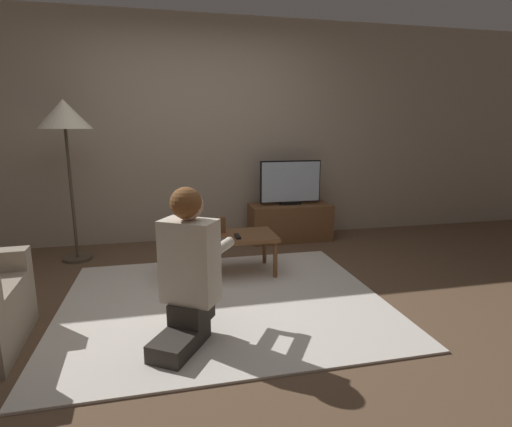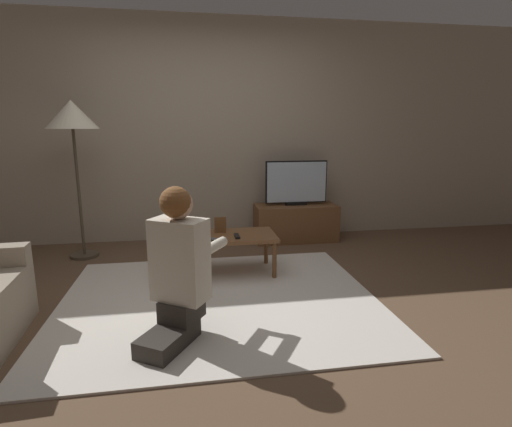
# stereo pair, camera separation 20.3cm
# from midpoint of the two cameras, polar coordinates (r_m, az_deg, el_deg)

# --- Properties ---
(ground_plane) EXTENTS (10.00, 10.00, 0.00)m
(ground_plane) POSITION_cam_midpoint_polar(r_m,az_deg,el_deg) (3.23, -6.43, -12.46)
(ground_plane) COLOR brown
(wall_back) EXTENTS (10.00, 0.06, 2.60)m
(wall_back) POSITION_cam_midpoint_polar(r_m,az_deg,el_deg) (4.87, -9.43, 11.48)
(wall_back) COLOR tan
(wall_back) RESTS_ON ground_plane
(rug) EXTENTS (2.46, 2.07, 0.02)m
(rug) POSITION_cam_midpoint_polar(r_m,az_deg,el_deg) (3.23, -6.43, -12.33)
(rug) COLOR silver
(rug) RESTS_ON ground_plane
(tv_stand) EXTENTS (0.98, 0.42, 0.44)m
(tv_stand) POSITION_cam_midpoint_polar(r_m,az_deg,el_deg) (4.87, 3.67, -1.23)
(tv_stand) COLOR brown
(tv_stand) RESTS_ON ground_plane
(tv) EXTENTS (0.74, 0.08, 0.53)m
(tv) POSITION_cam_midpoint_polar(r_m,az_deg,el_deg) (4.78, 3.74, 4.46)
(tv) COLOR black
(tv) RESTS_ON tv_stand
(coffee_table) EXTENTS (0.96, 0.48, 0.38)m
(coffee_table) POSITION_cam_midpoint_polar(r_m,az_deg,el_deg) (3.67, -6.30, -3.74)
(coffee_table) COLOR brown
(coffee_table) RESTS_ON ground_plane
(floor_lamp) EXTENTS (0.51, 0.51, 1.61)m
(floor_lamp) POSITION_cam_midpoint_polar(r_m,az_deg,el_deg) (4.41, -26.93, 11.81)
(floor_lamp) COLOR #4C4233
(floor_lamp) RESTS_ON ground_plane
(person_kneeling) EXTENTS (0.62, 0.78, 0.98)m
(person_kneeling) POSITION_cam_midpoint_polar(r_m,az_deg,el_deg) (2.55, -11.86, -7.34)
(person_kneeling) COLOR #332D28
(person_kneeling) RESTS_ON rug
(picture_frame) EXTENTS (0.11, 0.01, 0.15)m
(picture_frame) POSITION_cam_midpoint_polar(r_m,az_deg,el_deg) (3.72, -6.75, -1.70)
(picture_frame) COLOR brown
(picture_frame) RESTS_ON coffee_table
(remote) EXTENTS (0.04, 0.15, 0.02)m
(remote) POSITION_cam_midpoint_polar(r_m,az_deg,el_deg) (3.58, -4.28, -3.28)
(remote) COLOR black
(remote) RESTS_ON coffee_table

